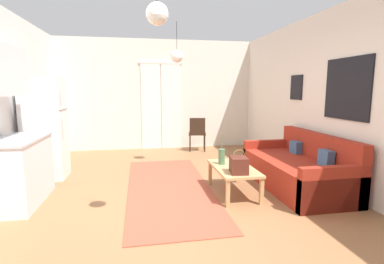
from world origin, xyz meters
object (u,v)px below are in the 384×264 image
at_px(accent_chair, 197,132).
at_px(pendant_lamp_near, 157,14).
at_px(couch, 299,170).
at_px(pendant_lamp_far, 177,56).
at_px(coffee_table, 234,170).
at_px(bamboo_vase, 222,157).
at_px(handbag, 239,165).
at_px(refrigerator, 45,128).

xyz_separation_m(accent_chair, pendant_lamp_near, (-1.21, -4.04, 1.75)).
distance_m(couch, pendant_lamp_far, 2.94).
bearing_deg(couch, coffee_table, -175.54).
relative_size(coffee_table, bamboo_vase, 2.27).
xyz_separation_m(couch, handbag, (-1.14, -0.39, 0.24)).
distance_m(couch, handbag, 1.22).
relative_size(refrigerator, pendant_lamp_far, 2.32).
bearing_deg(coffee_table, accent_chair, 88.72).
xyz_separation_m(handbag, accent_chair, (0.10, 3.29, -0.04)).
relative_size(pendant_lamp_near, pendant_lamp_far, 0.86).
bearing_deg(bamboo_vase, coffee_table, -55.27).
relative_size(coffee_table, handbag, 3.16).
xyz_separation_m(couch, bamboo_vase, (-1.23, 0.10, 0.25)).
bearing_deg(bamboo_vase, couch, -4.59).
bearing_deg(accent_chair, pendant_lamp_near, 83.94).
distance_m(coffee_table, handbag, 0.35).
distance_m(refrigerator, accent_chair, 3.44).
distance_m(couch, refrigerator, 4.24).
relative_size(bamboo_vase, accent_chair, 0.54).
xyz_separation_m(refrigerator, pendant_lamp_far, (2.30, 0.26, 1.27)).
xyz_separation_m(couch, refrigerator, (-4.01, 1.23, 0.59)).
distance_m(coffee_table, bamboo_vase, 0.28).
height_order(bamboo_vase, pendant_lamp_far, pendant_lamp_far).
xyz_separation_m(couch, accent_chair, (-1.04, 2.90, 0.20)).
relative_size(couch, pendant_lamp_near, 3.08).
relative_size(couch, accent_chair, 2.36).
bearing_deg(handbag, pendant_lamp_near, -145.90).
height_order(couch, bamboo_vase, bamboo_vase).
bearing_deg(pendant_lamp_far, couch, -41.00).
bearing_deg(couch, handbag, -160.97).
relative_size(handbag, pendant_lamp_far, 0.44).
bearing_deg(pendant_lamp_far, accent_chair, 64.26).
xyz_separation_m(bamboo_vase, accent_chair, (0.19, 2.80, -0.05)).
relative_size(coffee_table, refrigerator, 0.60).
bearing_deg(bamboo_vase, pendant_lamp_near, -129.23).
relative_size(handbag, pendant_lamp_near, 0.51).
bearing_deg(bamboo_vase, accent_chair, 86.03).
height_order(bamboo_vase, pendant_lamp_near, pendant_lamp_near).
relative_size(accent_chair, pendant_lamp_far, 1.12).
xyz_separation_m(coffee_table, handbag, (-0.03, -0.31, 0.16)).
height_order(couch, handbag, couch).
bearing_deg(handbag, couch, 19.03).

